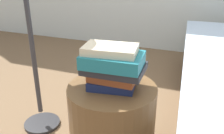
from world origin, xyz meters
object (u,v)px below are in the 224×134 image
object	(u,v)px
book_charcoal	(114,68)
book_navy	(113,83)
side_table	(112,124)
book_rust	(114,75)
book_teal	(113,60)
book_cream	(110,50)

from	to	relation	value
book_charcoal	book_navy	bearing A→B (deg)	-141.80
side_table	book_rust	world-z (taller)	book_rust
book_teal	book_cream	xyz separation A→B (m)	(-0.01, 0.00, 0.05)
book_navy	book_teal	xyz separation A→B (m)	(0.00, -0.01, 0.13)
book_rust	book_cream	size ratio (longest dim) A/B	0.92
book_navy	book_teal	world-z (taller)	book_teal
book_teal	book_cream	size ratio (longest dim) A/B	1.14
side_table	book_teal	xyz separation A→B (m)	(0.01, -0.01, 0.38)
side_table	book_charcoal	world-z (taller)	book_charcoal
book_cream	book_rust	bearing A→B (deg)	42.49
book_rust	book_teal	bearing A→B (deg)	-95.39
side_table	book_cream	bearing A→B (deg)	-130.93
book_navy	book_charcoal	world-z (taller)	book_charcoal
side_table	book_teal	distance (m)	0.38
book_charcoal	book_cream	size ratio (longest dim) A/B	1.16
side_table	book_navy	xyz separation A→B (m)	(0.00, 0.00, 0.25)
book_rust	book_cream	distance (m)	0.14
book_teal	side_table	bearing A→B (deg)	121.98
book_charcoal	book_teal	distance (m)	0.05
book_rust	book_navy	bearing A→B (deg)	-126.07
book_teal	book_cream	distance (m)	0.05
side_table	book_charcoal	xyz separation A→B (m)	(0.01, 0.01, 0.33)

